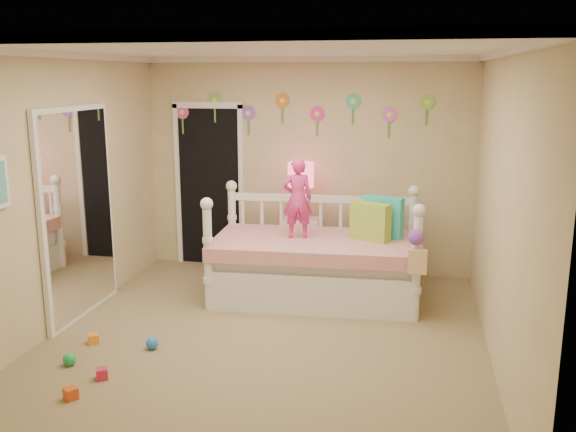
% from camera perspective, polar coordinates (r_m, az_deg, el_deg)
% --- Properties ---
extents(floor, '(4.00, 4.50, 0.01)m').
position_cam_1_polar(floor, '(5.85, -2.17, -11.33)').
color(floor, '#7F684C').
rests_on(floor, ground).
extents(ceiling, '(4.00, 4.50, 0.01)m').
position_cam_1_polar(ceiling, '(5.35, -2.41, 15.03)').
color(ceiling, white).
rests_on(ceiling, floor).
extents(back_wall, '(4.00, 0.01, 2.60)m').
position_cam_1_polar(back_wall, '(7.62, 1.74, 4.54)').
color(back_wall, tan).
rests_on(back_wall, floor).
extents(left_wall, '(0.01, 4.50, 2.60)m').
position_cam_1_polar(left_wall, '(6.23, -20.47, 1.90)').
color(left_wall, tan).
rests_on(left_wall, floor).
extents(right_wall, '(0.01, 4.50, 2.60)m').
position_cam_1_polar(right_wall, '(5.35, 19.01, 0.33)').
color(right_wall, tan).
rests_on(right_wall, floor).
extents(crown_molding, '(4.00, 4.50, 0.06)m').
position_cam_1_polar(crown_molding, '(5.35, -2.41, 14.71)').
color(crown_molding, white).
rests_on(crown_molding, ceiling).
extents(daybed, '(2.28, 1.30, 1.21)m').
position_cam_1_polar(daybed, '(6.74, 2.52, -2.61)').
color(daybed, white).
rests_on(daybed, floor).
extents(pillow_turquoise, '(0.47, 0.26, 0.44)m').
position_cam_1_polar(pillow_turquoise, '(6.80, 8.61, -0.09)').
color(pillow_turquoise, '#26BFB3').
rests_on(pillow_turquoise, daybed).
extents(pillow_lime, '(0.45, 0.32, 0.40)m').
position_cam_1_polar(pillow_lime, '(6.66, 7.55, -0.51)').
color(pillow_lime, '#99C43B').
rests_on(pillow_lime, daybed).
extents(child, '(0.36, 0.28, 0.86)m').
position_cam_1_polar(child, '(6.65, 0.87, 1.62)').
color(child, '#E4348B').
rests_on(child, daybed).
extents(nightstand, '(0.46, 0.37, 0.71)m').
position_cam_1_polar(nightstand, '(7.54, 1.15, -2.90)').
color(nightstand, white).
rests_on(nightstand, floor).
extents(table_lamp, '(0.31, 0.31, 0.68)m').
position_cam_1_polar(table_lamp, '(7.36, 1.18, 3.15)').
color(table_lamp, '#E51E7E').
rests_on(table_lamp, nightstand).
extents(closet_doorway, '(0.90, 0.04, 2.07)m').
position_cam_1_polar(closet_doorway, '(7.96, -7.21, 2.86)').
color(closet_doorway, black).
rests_on(closet_doorway, back_wall).
extents(flower_decals, '(3.40, 0.02, 0.50)m').
position_cam_1_polar(flower_decals, '(7.56, 1.07, 9.36)').
color(flower_decals, '#B2668C').
rests_on(flower_decals, back_wall).
extents(mirror_closet, '(0.07, 1.30, 2.10)m').
position_cam_1_polar(mirror_closet, '(6.51, -18.62, 0.23)').
color(mirror_closet, white).
rests_on(mirror_closet, left_wall).
extents(hanging_bag, '(0.20, 0.16, 0.36)m').
position_cam_1_polar(hanging_bag, '(6.06, 11.60, -3.33)').
color(hanging_bag, beige).
rests_on(hanging_bag, daybed).
extents(toy_scatter, '(1.02, 1.42, 0.11)m').
position_cam_1_polar(toy_scatter, '(5.51, -17.34, -12.87)').
color(toy_scatter, '#996666').
rests_on(toy_scatter, floor).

